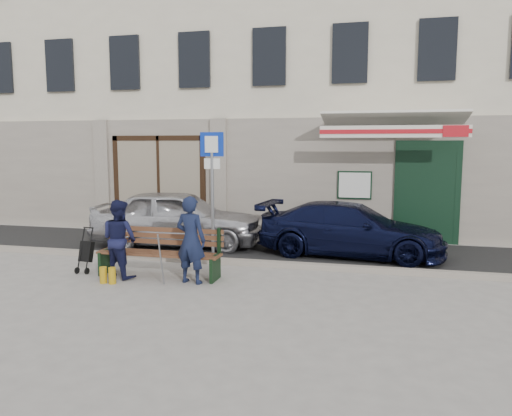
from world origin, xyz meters
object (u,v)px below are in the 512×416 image
(man, at_px, (191,240))
(stroller, at_px, (86,253))
(car_silver, at_px, (178,218))
(woman, at_px, (119,239))
(parking_sign, at_px, (212,175))
(bench, at_px, (157,253))
(car_navy, at_px, (351,229))

(man, xyz_separation_m, stroller, (-2.30, 0.25, -0.41))
(car_silver, distance_m, woman, 2.98)
(parking_sign, distance_m, bench, 2.18)
(car_silver, bearing_deg, stroller, 157.63)
(car_silver, height_order, parking_sign, parking_sign)
(bench, distance_m, woman, 0.75)
(man, xyz_separation_m, woman, (-1.45, 0.05, -0.06))
(woman, bearing_deg, bench, -142.61)
(parking_sign, bearing_deg, stroller, -144.16)
(bench, xyz_separation_m, stroller, (-1.50, -0.02, -0.07))
(car_silver, relative_size, man, 2.61)
(woman, bearing_deg, stroller, 4.99)
(car_silver, xyz_separation_m, stroller, (-0.78, -2.78, -0.32))
(car_silver, xyz_separation_m, man, (1.52, -3.03, 0.09))
(car_silver, relative_size, car_navy, 1.00)
(stroller, bearing_deg, car_navy, 34.36)
(woman, bearing_deg, car_silver, -70.22)
(parking_sign, bearing_deg, bench, -111.94)
(car_navy, xyz_separation_m, woman, (-4.13, -2.92, 0.14))
(car_navy, height_order, woman, woman)
(car_navy, relative_size, woman, 2.80)
(car_navy, relative_size, bench, 1.73)
(bench, distance_m, stroller, 1.51)
(woman, bearing_deg, car_navy, -126.27)
(woman, bearing_deg, man, -163.48)
(car_silver, height_order, woman, woman)
(parking_sign, bearing_deg, car_silver, 136.48)
(parking_sign, relative_size, man, 1.73)
(man, bearing_deg, bench, -9.21)
(stroller, bearing_deg, bench, 6.53)
(car_silver, bearing_deg, bench, -171.98)
(car_silver, xyz_separation_m, parking_sign, (1.31, -1.20, 1.15))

